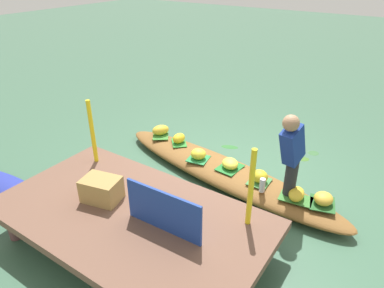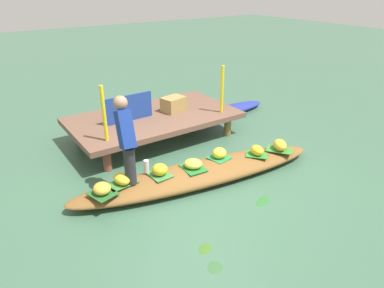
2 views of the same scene
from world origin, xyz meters
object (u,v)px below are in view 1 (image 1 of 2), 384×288
moored_boat (10,188)px  banana_bunch_6 (297,194)px  vendor_boat (223,172)px  banana_bunch_4 (198,154)px  produce_crate (102,189)px  banana_bunch_5 (179,138)px  banana_bunch_0 (230,164)px  banana_bunch_1 (161,130)px  water_bottle (262,185)px  banana_bunch_3 (260,176)px  banana_bunch_2 (323,199)px  vendor_person (292,151)px  market_banner (163,211)px

moored_boat → banana_bunch_6: 4.07m
vendor_boat → banana_bunch_4: bearing=16.9°
produce_crate → banana_bunch_5: bearing=-80.5°
banana_bunch_4 → banana_bunch_0: bearing=-175.7°
banana_bunch_1 → water_bottle: size_ratio=1.53×
banana_bunch_3 → water_bottle: bearing=122.6°
vendor_boat → moored_boat: (2.39, 2.08, -0.03)m
water_bottle → banana_bunch_0: bearing=-24.1°
banana_bunch_0 → water_bottle: 0.71m
banana_bunch_4 → banana_bunch_6: 1.64m
water_bottle → vendor_boat: bearing=-21.8°
moored_boat → banana_bunch_0: 3.26m
banana_bunch_6 → water_bottle: (0.44, 0.09, 0.02)m
banana_bunch_2 → vendor_person: size_ratio=0.21×
produce_crate → vendor_person: bearing=-137.5°
banana_bunch_4 → banana_bunch_5: size_ratio=0.98×
banana_bunch_0 → market_banner: bearing=95.5°
banana_bunch_4 → banana_bunch_5: 0.63m
vendor_boat → market_banner: bearing=107.8°
banana_bunch_5 → water_bottle: (-1.76, 0.52, 0.01)m
vendor_boat → banana_bunch_4: (0.42, 0.06, 0.22)m
banana_bunch_0 → water_bottle: (-0.65, 0.29, 0.02)m
moored_boat → banana_bunch_6: banana_bunch_6 is taller
market_banner → banana_bunch_5: bearing=-59.7°
banana_bunch_0 → banana_bunch_3: banana_bunch_3 is taller
vendor_boat → banana_bunch_3: banana_bunch_3 is taller
moored_boat → vendor_person: (-3.47, -1.83, 0.86)m
banana_bunch_6 → water_bottle: 0.45m
moored_boat → banana_bunch_3: (-3.04, -1.96, 0.25)m
banana_bunch_5 → market_banner: (-1.29, 2.06, 0.39)m
vendor_boat → market_banner: market_banner is taller
banana_bunch_1 → banana_bunch_6: (-2.67, 0.50, -0.01)m
banana_bunch_0 → water_bottle: water_bottle is taller
vendor_boat → moored_boat: vendor_boat is taller
banana_bunch_2 → produce_crate: 2.79m
banana_bunch_2 → banana_bunch_3: banana_bunch_3 is taller
banana_bunch_4 → market_banner: (-0.72, 1.79, 0.39)m
moored_boat → water_bottle: (-3.17, -1.77, 0.26)m
vendor_boat → moored_boat: 3.17m
moored_boat → banana_bunch_5: 2.70m
vendor_boat → banana_bunch_3: (-0.65, 0.12, 0.22)m
banana_bunch_3 → produce_crate: 2.17m
water_bottle → produce_crate: 2.11m
vendor_boat → banana_bunch_4: size_ratio=17.09×
banana_bunch_5 → market_banner: size_ratio=0.26×
banana_bunch_1 → vendor_person: bearing=168.0°
vendor_person → produce_crate: bearing=42.5°
banana_bunch_6 → produce_crate: 2.49m
banana_bunch_5 → banana_bunch_6: banana_bunch_5 is taller
moored_boat → produce_crate: size_ratio=4.18×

